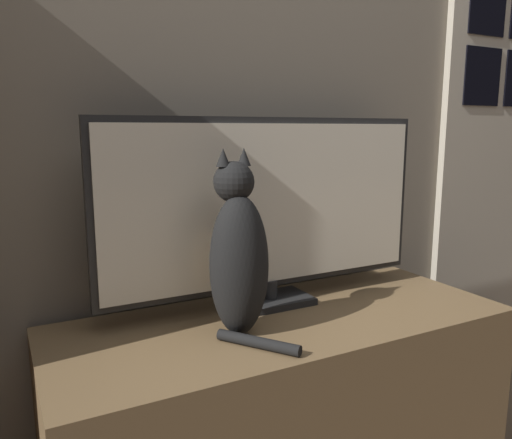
% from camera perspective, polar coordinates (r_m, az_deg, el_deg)
% --- Properties ---
extents(wall_back, '(4.80, 0.05, 2.60)m').
position_cam_1_polar(wall_back, '(1.63, -2.30, 20.38)').
color(wall_back, '#756B5B').
rests_on(wall_back, ground_plane).
extents(tv_stand, '(1.30, 0.52, 0.49)m').
position_cam_1_polar(tv_stand, '(1.54, 3.16, -19.65)').
color(tv_stand, brown).
rests_on(tv_stand, ground_plane).
extents(tv, '(1.04, 0.15, 0.56)m').
position_cam_1_polar(tv, '(1.47, 1.61, 1.30)').
color(tv, black).
rests_on(tv, tv_stand).
extents(cat, '(0.16, 0.28, 0.48)m').
position_cam_1_polar(cat, '(1.27, -2.06, -4.25)').
color(cat, black).
rests_on(cat, tv_stand).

